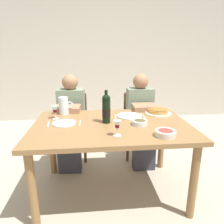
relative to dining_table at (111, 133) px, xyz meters
name	(u,v)px	position (x,y,z in m)	size (l,w,h in m)	color
ground_plane	(111,191)	(0.00, 0.00, -0.67)	(8.00, 8.00, 0.00)	#B2A893
back_wall	(100,53)	(0.00, 2.59, 0.73)	(8.00, 0.10, 2.80)	beige
dining_table	(111,133)	(0.00, 0.00, 0.00)	(1.50, 1.00, 0.76)	olive
wine_bottle	(106,109)	(-0.04, 0.04, 0.23)	(0.08, 0.08, 0.32)	black
water_pitcher	(64,107)	(-0.49, 0.37, 0.18)	(0.16, 0.10, 0.19)	silver
baked_tart	(158,111)	(0.56, 0.29, 0.12)	(0.29, 0.29, 0.06)	white
salad_bowl	(165,133)	(0.42, -0.35, 0.12)	(0.17, 0.17, 0.06)	silver
olive_bowl	(140,122)	(0.27, -0.06, 0.12)	(0.15, 0.15, 0.05)	silver
wine_glass_left_diner	(55,110)	(-0.56, 0.21, 0.19)	(0.07, 0.07, 0.14)	silver
wine_glass_right_diner	(117,125)	(0.02, -0.30, 0.19)	(0.06, 0.06, 0.13)	silver
dinner_plate_left_setting	(64,123)	(-0.45, 0.04, 0.10)	(0.22, 0.22, 0.01)	silver
dinner_plate_right_setting	(129,116)	(0.22, 0.22, 0.10)	(0.27, 0.27, 0.01)	silver
fork_left_setting	(48,124)	(-0.60, 0.04, 0.09)	(0.16, 0.01, 0.01)	silver
knife_left_setting	(80,123)	(-0.30, 0.04, 0.09)	(0.18, 0.01, 0.01)	silver
knife_right_setting	(143,116)	(0.37, 0.22, 0.09)	(0.18, 0.01, 0.01)	silver
spoon_right_setting	(116,117)	(0.07, 0.22, 0.09)	(0.16, 0.01, 0.01)	silver
chair_left	(74,121)	(-0.45, 0.89, -0.17)	(0.42, 0.42, 0.87)	brown
diner_left	(71,118)	(-0.46, 0.65, -0.05)	(0.35, 0.52, 1.16)	gray
chair_right	(137,120)	(0.45, 0.86, -0.17)	(0.40, 0.40, 0.87)	brown
diner_right	(141,117)	(0.45, 0.63, -0.05)	(0.34, 0.50, 1.16)	gray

